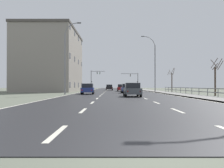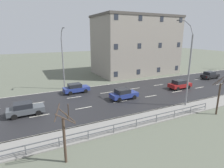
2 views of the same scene
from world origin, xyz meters
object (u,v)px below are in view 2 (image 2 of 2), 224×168
at_px(car_distant, 180,84).
at_px(car_far_left, 76,88).
at_px(car_mid_centre, 25,109).
at_px(car_far_right, 124,94).
at_px(brick_building, 135,45).
at_px(street_lamp_midground, 188,66).
at_px(street_lamp_left_bank, 63,60).
at_px(car_near_left, 210,75).

relative_size(car_distant, car_far_left, 0.98).
height_order(car_mid_centre, car_far_right, same).
height_order(car_mid_centre, brick_building, brick_building).
height_order(car_distant, brick_building, brick_building).
bearing_deg(street_lamp_midground, car_far_right, -133.68).
relative_size(street_lamp_left_bank, car_far_left, 2.47).
relative_size(street_lamp_midground, car_mid_centre, 2.69).
bearing_deg(street_lamp_midground, brick_building, 163.88).
relative_size(street_lamp_left_bank, car_mid_centre, 2.50).
distance_m(car_mid_centre, car_far_right, 13.18).
bearing_deg(car_near_left, car_far_right, -83.36).
xyz_separation_m(car_far_left, brick_building, (-10.08, 17.87, 5.97)).
relative_size(car_mid_centre, car_distant, 1.01).
xyz_separation_m(car_near_left, car_distant, (2.83, -11.71, 0.00)).
xyz_separation_m(street_lamp_left_bank, car_distant, (8.63, 18.16, -4.25)).
bearing_deg(street_lamp_midground, car_near_left, 117.80).
bearing_deg(car_mid_centre, car_near_left, 93.87).
distance_m(car_far_right, brick_building, 21.25).
height_order(street_lamp_midground, car_far_right, street_lamp_midground).
bearing_deg(car_mid_centre, car_far_right, 88.13).
bearing_deg(street_lamp_midground, street_lamp_left_bank, -139.51).
xyz_separation_m(street_lamp_midground, car_distant, (-6.23, 5.47, -4.60)).
xyz_separation_m(car_mid_centre, car_distant, (-0.21, 24.72, 0.00)).
height_order(car_near_left, brick_building, brick_building).
relative_size(street_lamp_midground, brick_building, 0.57).
relative_size(car_near_left, car_far_right, 1.00).
relative_size(car_mid_centre, car_far_left, 0.99).
xyz_separation_m(car_mid_centre, car_far_right, (0.22, 13.18, 0.00)).
distance_m(car_far_right, car_distant, 11.55).
distance_m(car_mid_centre, car_near_left, 36.56).
height_order(car_far_left, brick_building, brick_building).
height_order(car_near_left, car_distant, same).
bearing_deg(car_near_left, street_lamp_left_bank, -102.33).
xyz_separation_m(car_far_right, brick_building, (-16.17, 12.42, 5.97)).
xyz_separation_m(street_lamp_midground, car_mid_centre, (-6.02, -19.25, -4.60)).
relative_size(street_lamp_left_bank, brick_building, 0.53).
distance_m(street_lamp_left_bank, brick_building, 20.40).
distance_m(street_lamp_midground, car_mid_centre, 20.69).
relative_size(car_mid_centre, car_far_right, 0.99).
relative_size(street_lamp_midground, car_near_left, 2.69).
distance_m(car_near_left, car_far_left, 28.84).
bearing_deg(car_mid_centre, brick_building, 121.02).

